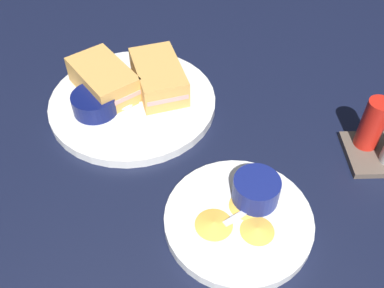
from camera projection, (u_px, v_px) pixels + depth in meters
ground_plane at (174, 148)px, 70.32cm from camera, size 110.00×110.00×3.00cm
plate_sandwich_main at (133, 103)px, 74.52cm from camera, size 28.60×28.60×1.60cm
sandwich_half_near at (158, 77)px, 74.32cm from camera, size 14.63×10.75×4.80cm
sandwich_half_far at (104, 80)px, 73.76cm from camera, size 15.00×13.71×4.80cm
ramekin_dark_sauce at (95, 102)px, 70.74cm from camera, size 7.49×7.49×3.23cm
spoon_by_dark_ramekin at (131, 105)px, 72.39cm from camera, size 2.80×9.96×0.80cm
plate_chips_companion at (238, 220)px, 58.05cm from camera, size 20.11×20.11×1.60cm
ramekin_light_gravy at (256, 189)px, 58.11cm from camera, size 6.43×6.43×3.75cm
spoon_by_gravy_ramekin at (265, 200)px, 58.91cm from camera, size 6.53×9.13×0.80cm
plantain_chip_scatter at (238, 219)px, 56.92cm from camera, size 10.20×12.09×0.60cm
condiment_caddy at (378, 139)px, 64.90cm from camera, size 9.00×9.00×9.50cm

